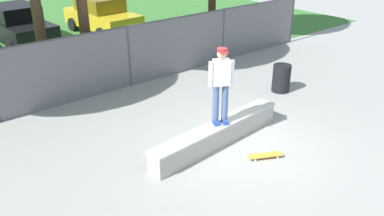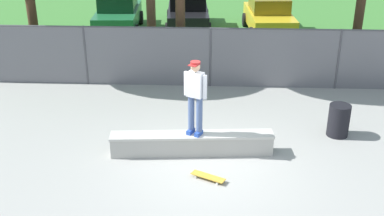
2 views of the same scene
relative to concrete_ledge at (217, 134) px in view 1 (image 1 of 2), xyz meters
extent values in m
plane|color=#9E9E99|center=(0.37, -0.52, -0.27)|extent=(80.00, 80.00, 0.00)
cube|color=#3D7A33|center=(0.37, 14.86, -0.26)|extent=(28.40, 20.00, 0.02)
cube|color=#A8A59E|center=(0.00, 0.00, -0.03)|extent=(3.95, 0.75, 0.48)
cube|color=beige|center=(0.00, 0.00, 0.24)|extent=(3.99, 0.80, 0.06)
cube|color=#2647A5|center=(0.17, -0.06, 0.32)|extent=(0.21, 0.28, 0.10)
cube|color=#2647A5|center=(-0.03, 0.04, 0.32)|extent=(0.21, 0.28, 0.10)
cylinder|color=#475B89|center=(0.18, -0.03, 0.81)|extent=(0.15, 0.15, 0.88)
cylinder|color=#475B89|center=(-0.02, 0.06, 0.81)|extent=(0.15, 0.15, 0.88)
cube|color=silver|center=(0.08, 0.01, 1.55)|extent=(0.44, 0.37, 0.60)
cylinder|color=silver|center=(0.30, -0.10, 1.53)|extent=(0.10, 0.10, 0.58)
cylinder|color=silver|center=(-0.14, 0.13, 1.53)|extent=(0.10, 0.10, 0.58)
sphere|color=tan|center=(0.08, 0.01, 1.98)|extent=(0.22, 0.22, 0.22)
cylinder|color=maroon|center=(0.08, 0.01, 2.08)|extent=(0.23, 0.23, 0.06)
cube|color=maroon|center=(0.02, -0.10, 2.05)|extent=(0.23, 0.20, 0.02)
cube|color=gold|center=(0.42, -1.16, -0.19)|extent=(0.80, 0.54, 0.02)
cube|color=#B2B2B7|center=(0.18, -1.04, -0.21)|extent=(0.12, 0.15, 0.02)
cube|color=#B2B2B7|center=(0.66, -1.29, -0.21)|extent=(0.12, 0.15, 0.02)
cylinder|color=silver|center=(0.22, -0.96, -0.25)|extent=(0.06, 0.05, 0.05)
cylinder|color=silver|center=(0.14, -1.11, -0.25)|extent=(0.06, 0.05, 0.05)
cylinder|color=silver|center=(0.70, -1.21, -0.25)|extent=(0.06, 0.05, 0.05)
cylinder|color=silver|center=(0.62, -1.36, -0.25)|extent=(0.06, 0.05, 0.05)
cylinder|color=#4C4C51|center=(0.37, 4.56, 0.72)|extent=(0.07, 0.07, 1.98)
cylinder|color=#4C4C51|center=(4.47, 4.56, 0.72)|extent=(0.07, 0.07, 1.98)
cylinder|color=#4C4C51|center=(8.57, 4.56, 0.72)|extent=(0.07, 0.07, 1.98)
cylinder|color=#4C4C51|center=(0.37, 4.56, 1.68)|extent=(16.40, 0.05, 0.05)
cube|color=slate|center=(0.37, 4.56, 0.72)|extent=(16.40, 0.01, 1.98)
cylinder|color=brown|center=(-1.74, 6.20, 1.81)|extent=(0.32, 0.32, 4.16)
cylinder|color=#513823|center=(-0.66, 5.36, 2.10)|extent=(0.32, 0.32, 4.74)
cube|color=black|center=(-0.78, 11.79, 0.40)|extent=(2.07, 4.31, 0.70)
cube|color=black|center=(-0.79, 11.94, 1.07)|extent=(1.74, 2.20, 0.64)
cylinder|color=black|center=(0.20, 10.55, 0.05)|extent=(0.26, 0.65, 0.64)
cylinder|color=black|center=(-1.59, 10.43, 0.05)|extent=(0.26, 0.65, 0.64)
cylinder|color=black|center=(0.03, 13.15, 0.05)|extent=(0.26, 0.65, 0.64)
cube|color=gold|center=(2.90, 11.18, 0.40)|extent=(2.07, 4.31, 0.70)
cube|color=#776413|center=(2.89, 11.33, 1.07)|extent=(1.74, 2.20, 0.64)
cylinder|color=black|center=(3.89, 9.95, 0.05)|extent=(0.26, 0.65, 0.64)
cylinder|color=black|center=(2.09, 9.83, 0.05)|extent=(0.26, 0.65, 0.64)
cylinder|color=black|center=(3.72, 12.54, 0.05)|extent=(0.26, 0.65, 0.64)
cylinder|color=black|center=(1.92, 12.42, 0.05)|extent=(0.26, 0.65, 0.64)
cylinder|color=black|center=(3.79, 1.17, 0.16)|extent=(0.56, 0.56, 0.86)
camera|label=1|loc=(-5.78, -6.11, 4.66)|focal=37.39mm
camera|label=2|loc=(0.52, -10.33, 5.60)|focal=44.93mm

